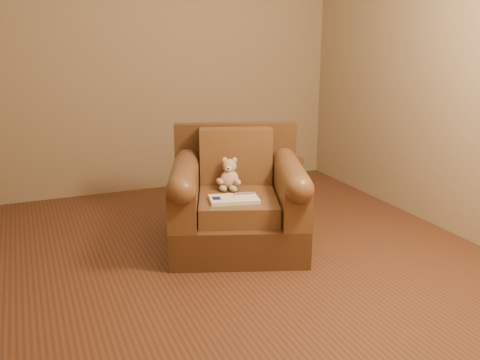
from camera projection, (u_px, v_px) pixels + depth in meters
name	position (u px, v px, depth m)	size (l,w,h in m)	color
floor	(210.00, 266.00, 3.68)	(4.00, 4.00, 0.00)	#58301E
room	(206.00, 4.00, 3.21)	(4.02, 4.02, 2.71)	#8F7958
armchair	(237.00, 202.00, 3.97)	(1.21, 1.18, 0.86)	#4A2E18
teddy_bear	(229.00, 177.00, 4.00)	(0.18, 0.20, 0.24)	tan
guidebook	(234.00, 199.00, 3.74)	(0.38, 0.27, 0.03)	beige
side_table	(279.00, 189.00, 4.42)	(0.39, 0.39, 0.55)	#C28035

